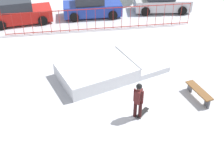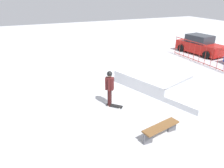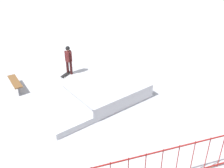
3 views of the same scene
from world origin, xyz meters
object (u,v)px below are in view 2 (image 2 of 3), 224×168
at_px(skate_ramp, 158,82).
at_px(skater, 110,86).
at_px(skateboard, 115,105).
at_px(parked_car_red, 200,45).
at_px(park_bench, 161,129).

distance_m(skate_ramp, skater, 3.54).
height_order(skater, skateboard, skater).
bearing_deg(parked_car_red, skater, -69.48).
distance_m(park_bench, parked_car_red, 13.29).
xyz_separation_m(skateboard, park_bench, (2.79, 0.61, 0.28)).
bearing_deg(parked_car_red, skateboard, -68.08).
relative_size(skate_ramp, skater, 3.44).
distance_m(skate_ramp, park_bench, 4.69).
xyz_separation_m(skate_ramp, parked_car_red, (-4.67, 7.54, 0.41)).
relative_size(skate_ramp, park_bench, 3.60).
bearing_deg(skater, skateboard, -25.43).
bearing_deg(park_bench, skate_ramp, 146.08).
xyz_separation_m(skate_ramp, park_bench, (3.89, -2.62, 0.04)).
distance_m(skate_ramp, parked_car_red, 8.88).
bearing_deg(skater, park_bench, -39.65).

